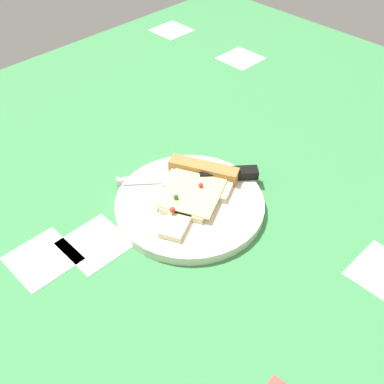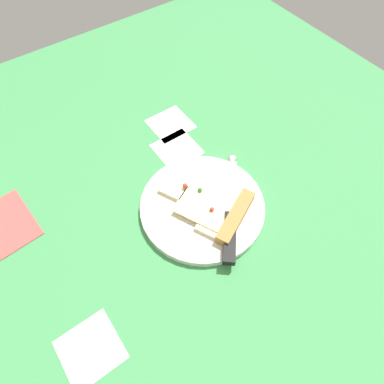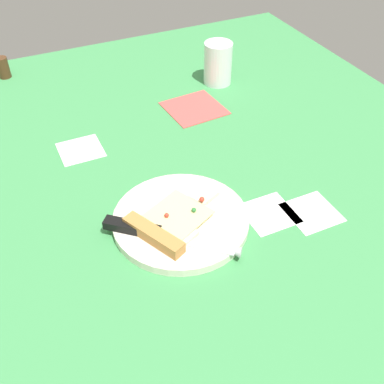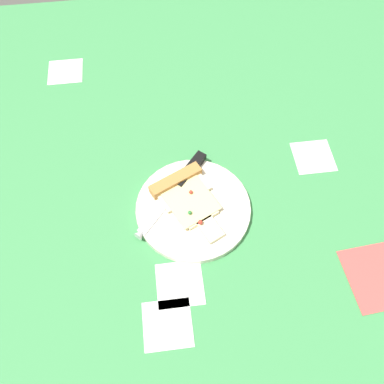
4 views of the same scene
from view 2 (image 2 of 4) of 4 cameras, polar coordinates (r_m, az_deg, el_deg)
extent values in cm
cube|color=#3D8C4C|center=(65.12, -1.81, -9.36)|extent=(145.89, 145.89, 3.00)
cube|color=white|center=(76.51, -2.56, 7.16)|extent=(9.00, 9.00, 0.20)
cube|color=white|center=(81.81, -3.64, 11.25)|extent=(9.00, 9.00, 0.20)
cube|color=white|center=(60.78, -16.63, -24.02)|extent=(9.00, 9.00, 0.20)
cylinder|color=silver|center=(66.67, 1.72, -2.46)|extent=(24.29, 24.29, 1.58)
cube|color=beige|center=(64.78, 4.88, -3.33)|extent=(10.16, 12.51, 1.00)
cube|color=beige|center=(65.92, 0.60, -1.34)|extent=(8.16, 8.91, 1.00)
cube|color=beige|center=(67.34, -3.14, 0.41)|extent=(6.24, 5.49, 1.00)
cube|color=#EDD88C|center=(64.79, 2.54, -1.94)|extent=(12.99, 12.61, 0.30)
cube|color=#B27A3D|center=(63.82, 7.33, -4.17)|extent=(7.52, 11.95, 2.20)
sphere|color=red|center=(63.54, 3.34, -2.91)|extent=(0.80, 0.80, 0.80)
sphere|color=red|center=(66.25, -1.17, 1.08)|extent=(0.95, 0.95, 0.95)
sphere|color=#2D7A38|center=(65.78, 1.36, 0.39)|extent=(0.83, 0.83, 0.83)
cube|color=silver|center=(68.73, 6.60, 1.17)|extent=(10.40, 9.35, 0.30)
cone|color=silver|center=(72.34, 6.73, 5.06)|extent=(2.82, 2.82, 2.00)
cube|color=black|center=(62.06, 6.35, -7.60)|extent=(9.01, 8.19, 1.60)
camera|label=1|loc=(0.69, -63.76, 29.79)|focal=44.70mm
camera|label=3|loc=(0.76, 67.77, 31.77)|focal=43.86mm
camera|label=4|loc=(0.74, -35.43, 66.92)|focal=37.33mm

